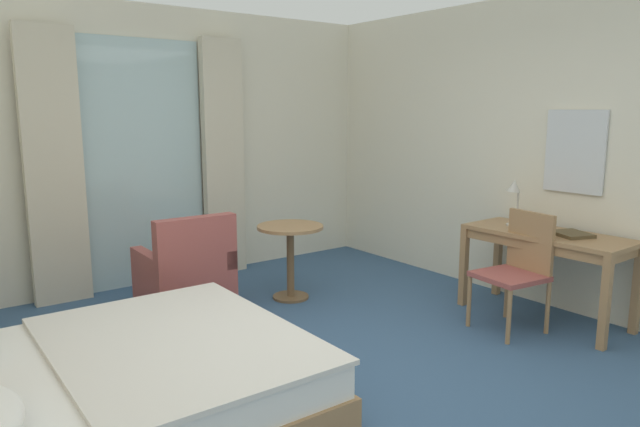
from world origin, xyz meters
TOP-DOWN VIEW (x-y plane):
  - ground at (0.00, 0.00)m, footprint 5.66×6.45m
  - wall_back at (0.00, 2.97)m, footprint 5.26×0.12m
  - wall_right at (2.57, 0.00)m, footprint 0.12×6.05m
  - balcony_glass_door at (-0.14, 2.89)m, footprint 1.25×0.02m
  - curtain_panel_left at (-0.99, 2.79)m, footprint 0.50×0.10m
  - curtain_panel_right at (0.70, 2.79)m, footprint 0.45×0.10m
  - bed at (-1.36, 0.29)m, footprint 2.10×1.80m
  - writing_desk at (2.16, -0.14)m, footprint 0.60×1.35m
  - desk_chair at (1.78, -0.13)m, footprint 0.53×0.52m
  - desk_lamp at (2.17, 0.20)m, footprint 0.17×0.18m
  - closed_book at (2.19, -0.33)m, footprint 0.33×0.36m
  - armchair_by_window at (-0.19, 1.82)m, footprint 0.71×0.70m
  - round_cafe_table at (0.75, 1.60)m, footprint 0.62×0.62m
  - wall_mirror at (2.49, -0.14)m, footprint 0.02×0.53m

SIDE VIEW (x-z plane):
  - ground at x=0.00m, z-range -0.10..0.00m
  - bed at x=-1.36m, z-range -0.27..0.76m
  - armchair_by_window at x=-0.19m, z-range -0.09..0.79m
  - round_cafe_table at x=0.75m, z-range 0.16..0.86m
  - desk_chair at x=1.78m, z-range 0.05..1.00m
  - writing_desk at x=2.16m, z-range 0.28..1.03m
  - closed_book at x=2.19m, z-range 0.75..0.78m
  - desk_lamp at x=2.17m, z-range 0.81..1.22m
  - balcony_glass_door at x=-0.14m, z-range 0.00..2.44m
  - curtain_panel_left at x=-0.99m, z-range 0.00..2.49m
  - curtain_panel_right at x=0.70m, z-range 0.00..2.49m
  - wall_back at x=0.00m, z-range 0.00..2.77m
  - wall_right at x=2.57m, z-range 0.00..2.77m
  - wall_mirror at x=2.49m, z-range 1.06..1.76m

